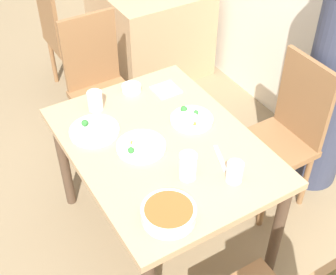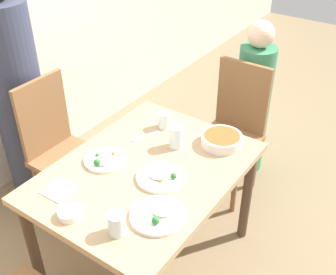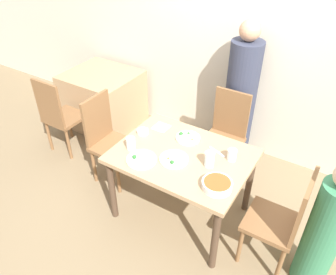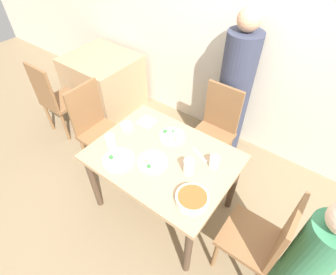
# 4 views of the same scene
# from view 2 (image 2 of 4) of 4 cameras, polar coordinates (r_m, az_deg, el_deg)

# --- Properties ---
(ground_plane) EXTENTS (10.00, 10.00, 0.00)m
(ground_plane) POSITION_cam_2_polar(r_m,az_deg,el_deg) (2.75, -2.53, -16.23)
(ground_plane) COLOR #847051
(dining_table) EXTENTS (1.16, 0.87, 0.73)m
(dining_table) POSITION_cam_2_polar(r_m,az_deg,el_deg) (2.29, -2.94, -6.05)
(dining_table) COLOR tan
(dining_table) RESTS_ON ground_plane
(chair_adult_spot) EXTENTS (0.40, 0.40, 0.97)m
(chair_adult_spot) POSITION_cam_2_polar(r_m,az_deg,el_deg) (2.86, -14.51, -1.15)
(chair_adult_spot) COLOR brown
(chair_adult_spot) RESTS_ON ground_plane
(chair_child_spot) EXTENTS (0.40, 0.40, 0.97)m
(chair_child_spot) POSITION_cam_2_polar(r_m,az_deg,el_deg) (2.98, 8.80, 1.30)
(chair_child_spot) COLOR brown
(chair_child_spot) RESTS_ON ground_plane
(person_adult) EXTENTS (0.34, 0.34, 1.62)m
(person_adult) POSITION_cam_2_polar(r_m,az_deg,el_deg) (2.97, -19.53, 4.71)
(person_adult) COLOR #33384C
(person_adult) RESTS_ON ground_plane
(person_child) EXTENTS (0.26, 0.26, 1.20)m
(person_child) POSITION_cam_2_polar(r_m,az_deg,el_deg) (3.19, 11.30, 4.34)
(person_child) COLOR #387F56
(person_child) RESTS_ON ground_plane
(bowl_curry) EXTENTS (0.24, 0.24, 0.06)m
(bowl_curry) POSITION_cam_2_polar(r_m,az_deg,el_deg) (2.41, 7.28, -0.29)
(bowl_curry) COLOR silver
(bowl_curry) RESTS_ON dining_table
(plate_rice_adult) EXTENTS (0.25, 0.25, 0.05)m
(plate_rice_adult) POSITION_cam_2_polar(r_m,az_deg,el_deg) (2.16, -1.08, -5.32)
(plate_rice_adult) COLOR white
(plate_rice_adult) RESTS_ON dining_table
(plate_rice_child) EXTENTS (0.23, 0.23, 0.06)m
(plate_rice_child) POSITION_cam_2_polar(r_m,az_deg,el_deg) (2.29, -8.62, -2.99)
(plate_rice_child) COLOR white
(plate_rice_child) RESTS_ON dining_table
(plate_noodles) EXTENTS (0.26, 0.26, 0.05)m
(plate_noodles) POSITION_cam_2_polar(r_m,az_deg,el_deg) (1.96, -1.36, -10.40)
(plate_noodles) COLOR white
(plate_noodles) RESTS_ON dining_table
(bowl_rice_small) EXTENTS (0.11, 0.11, 0.04)m
(bowl_rice_small) POSITION_cam_2_polar(r_m,az_deg,el_deg) (2.01, -13.19, -9.94)
(bowl_rice_small) COLOR white
(bowl_rice_small) RESTS_ON dining_table
(glass_water_tall) EXTENTS (0.08, 0.08, 0.13)m
(glass_water_tall) POSITION_cam_2_polar(r_m,az_deg,el_deg) (2.35, 1.13, 0.13)
(glass_water_tall) COLOR silver
(glass_water_tall) RESTS_ON dining_table
(glass_water_short) EXTENTS (0.08, 0.08, 0.11)m
(glass_water_short) POSITION_cam_2_polar(r_m,az_deg,el_deg) (1.87, -6.95, -11.50)
(glass_water_short) COLOR silver
(glass_water_short) RESTS_ON dining_table
(glass_water_center) EXTENTS (0.08, 0.08, 0.10)m
(glass_water_center) POSITION_cam_2_polar(r_m,az_deg,el_deg) (2.53, -0.50, 2.39)
(glass_water_center) COLOR silver
(glass_water_center) RESTS_ON dining_table
(napkin_folded) EXTENTS (0.14, 0.14, 0.01)m
(napkin_folded) POSITION_cam_2_polar(r_m,az_deg,el_deg) (2.16, -14.54, -6.91)
(napkin_folded) COLOR white
(napkin_folded) RESTS_ON dining_table
(fork_steel) EXTENTS (0.18, 0.08, 0.01)m
(fork_steel) POSITION_cam_2_polar(r_m,az_deg,el_deg) (2.47, -3.02, 0.18)
(fork_steel) COLOR silver
(fork_steel) RESTS_ON dining_table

